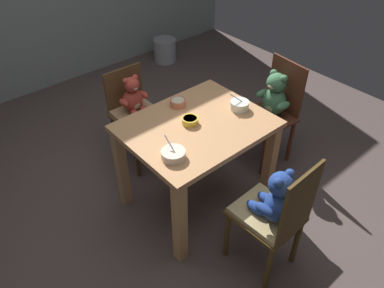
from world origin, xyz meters
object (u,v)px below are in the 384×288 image
at_px(teddy_chair_near_front, 274,207).
at_px(porridge_bowl_cream_near_left, 173,154).
at_px(dining_table, 197,140).
at_px(porridge_bowl_terracotta_far_center, 178,103).
at_px(porridge_bowl_white_near_right, 240,105).
at_px(metal_pail, 165,50).
at_px(porridge_bowl_yellow_center, 190,120).
at_px(teddy_chair_near_right, 273,102).
at_px(teddy_chair_far_center, 135,108).

bearing_deg(teddy_chair_near_front, porridge_bowl_cream_near_left, 25.68).
bearing_deg(dining_table, porridge_bowl_terracotta_far_center, 79.78).
relative_size(porridge_bowl_white_near_right, metal_pail, 0.46).
xyz_separation_m(teddy_chair_near_front, porridge_bowl_cream_near_left, (-0.31, 0.59, 0.22)).
distance_m(teddy_chair_near_front, porridge_bowl_cream_near_left, 0.70).
distance_m(teddy_chair_near_front, porridge_bowl_white_near_right, 0.84).
xyz_separation_m(porridge_bowl_yellow_center, porridge_bowl_cream_near_left, (-0.32, -0.21, 0.00)).
bearing_deg(porridge_bowl_terracotta_far_center, metal_pail, 55.52).
bearing_deg(porridge_bowl_terracotta_far_center, porridge_bowl_white_near_right, -46.50).
xyz_separation_m(porridge_bowl_terracotta_far_center, porridge_bowl_white_near_right, (0.31, -0.33, 0.01)).
distance_m(dining_table, metal_pail, 2.58).
bearing_deg(porridge_bowl_white_near_right, porridge_bowl_terracotta_far_center, 133.50).
bearing_deg(teddy_chair_near_right, porridge_bowl_terracotta_far_center, -12.58).
bearing_deg(porridge_bowl_white_near_right, porridge_bowl_cream_near_left, -171.25).
xyz_separation_m(teddy_chair_near_front, porridge_bowl_yellow_center, (0.01, 0.80, 0.22)).
bearing_deg(teddy_chair_near_front, teddy_chair_far_center, -2.37).
xyz_separation_m(teddy_chair_near_right, porridge_bowl_terracotta_far_center, (-0.82, 0.27, 0.21)).
xyz_separation_m(teddy_chair_near_right, porridge_bowl_yellow_center, (-0.90, 0.04, 0.21)).
xyz_separation_m(teddy_chair_near_front, teddy_chair_near_right, (0.90, 0.76, 0.01)).
distance_m(porridge_bowl_white_near_right, porridge_bowl_yellow_center, 0.41).
relative_size(teddy_chair_near_right, porridge_bowl_cream_near_left, 5.55).
bearing_deg(porridge_bowl_cream_near_left, metal_pail, 54.00).
distance_m(dining_table, teddy_chair_near_right, 0.87).
height_order(teddy_chair_near_right, porridge_bowl_yellow_center, teddy_chair_near_right).
height_order(teddy_chair_near_right, teddy_chair_far_center, teddy_chair_near_right).
height_order(porridge_bowl_terracotta_far_center, porridge_bowl_white_near_right, porridge_bowl_white_near_right).
height_order(porridge_bowl_white_near_right, metal_pail, porridge_bowl_white_near_right).
xyz_separation_m(teddy_chair_near_right, porridge_bowl_cream_near_left, (-1.21, -0.17, 0.21)).
height_order(porridge_bowl_yellow_center, porridge_bowl_cream_near_left, porridge_bowl_cream_near_left).
bearing_deg(porridge_bowl_cream_near_left, teddy_chair_far_center, 71.17).
bearing_deg(metal_pail, teddy_chair_far_center, -134.55).
relative_size(teddy_chair_near_front, metal_pail, 3.17).
bearing_deg(porridge_bowl_terracotta_far_center, teddy_chair_near_front, -94.78).
relative_size(teddy_chair_near_right, porridge_bowl_yellow_center, 7.86).
height_order(dining_table, metal_pail, dining_table).
relative_size(porridge_bowl_yellow_center, metal_pail, 0.39).
xyz_separation_m(teddy_chair_far_center, porridge_bowl_yellow_center, (-0.00, -0.72, 0.25)).
bearing_deg(porridge_bowl_yellow_center, teddy_chair_near_front, -90.53).
bearing_deg(porridge_bowl_white_near_right, teddy_chair_near_front, -119.89).
height_order(porridge_bowl_terracotta_far_center, metal_pail, porridge_bowl_terracotta_far_center).
distance_m(teddy_chair_near_front, teddy_chair_near_right, 1.18).
height_order(porridge_bowl_white_near_right, porridge_bowl_yellow_center, porridge_bowl_white_near_right).
xyz_separation_m(teddy_chair_near_right, porridge_bowl_white_near_right, (-0.50, -0.06, 0.22)).
height_order(porridge_bowl_white_near_right, porridge_bowl_cream_near_left, porridge_bowl_white_near_right).
bearing_deg(porridge_bowl_white_near_right, teddy_chair_far_center, 115.52).
height_order(teddy_chair_near_front, porridge_bowl_terracotta_far_center, teddy_chair_near_front).
xyz_separation_m(teddy_chair_far_center, porridge_bowl_cream_near_left, (-0.32, -0.93, 0.26)).
bearing_deg(porridge_bowl_cream_near_left, porridge_bowl_white_near_right, 8.75).
bearing_deg(metal_pail, teddy_chair_near_front, -115.34).
bearing_deg(porridge_bowl_white_near_right, porridge_bowl_yellow_center, 165.68).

